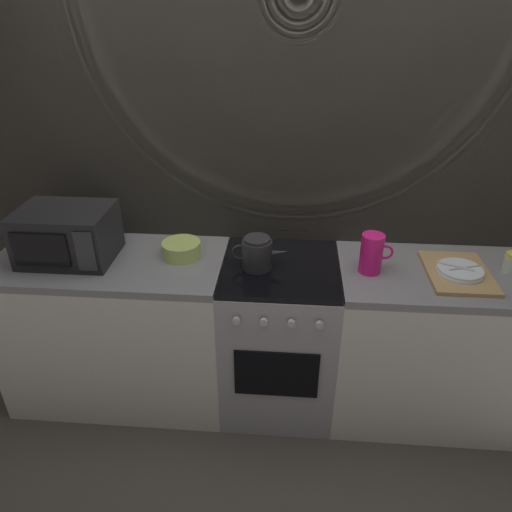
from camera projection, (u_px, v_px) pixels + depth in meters
name	position (u px, v px, depth m)	size (l,w,h in m)	color
ground_plane	(277.00, 395.00, 2.83)	(8.00, 8.00, 0.00)	#47423D
back_wall	(284.00, 187.00, 2.53)	(3.60, 0.05, 2.40)	#A39989
counter_left	(120.00, 328.00, 2.67)	(1.20, 0.60, 0.90)	silver
stove_unit	(279.00, 336.00, 2.61)	(0.60, 0.63, 0.90)	#9E9EA3
counter_right	(445.00, 344.00, 2.55)	(1.20, 0.60, 0.90)	silver
microwave	(67.00, 235.00, 2.40)	(0.46, 0.35, 0.27)	black
kettle	(257.00, 253.00, 2.34)	(0.28, 0.15, 0.17)	#262628
mixing_bowl	(182.00, 249.00, 2.46)	(0.20, 0.20, 0.08)	#B7D166
pitcher	(372.00, 253.00, 2.29)	(0.16, 0.11, 0.20)	#E5197A
dish_pile	(458.00, 272.00, 2.30)	(0.30, 0.40, 0.06)	tan
spice_jar	(511.00, 263.00, 2.31)	(0.08, 0.08, 0.10)	silver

